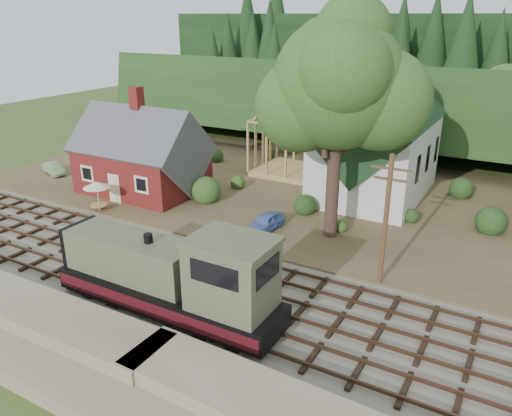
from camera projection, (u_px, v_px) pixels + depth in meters
The scene contains 16 objects.
ground at pixel (230, 296), 28.15m from camera, with size 140.00×140.00×0.00m, color #384C1E.
embankment at pixel (123, 388), 21.26m from camera, with size 64.00×5.00×1.60m, color #7F7259.
railroad_bed at pixel (230, 295), 28.12m from camera, with size 64.00×11.00×0.16m, color #726B5B.
village_flat at pixel (343, 198), 42.68m from camera, with size 64.00×26.00×0.30m, color brown.
hillside at pixel (410, 142), 62.18m from camera, with size 70.00×28.00×8.00m, color #1E3F19.
ridge at pixel (436, 120), 75.14m from camera, with size 80.00×20.00×12.00m, color black.
depot at pixel (142, 158), 43.26m from camera, with size 10.80×7.41×9.00m.
church at pixel (377, 140), 41.29m from camera, with size 8.40×15.17×13.00m.
timber_frame at pixel (300, 145), 47.55m from camera, with size 8.20×6.20×6.99m.
lattice_tower at pixel (327, 66), 49.96m from camera, with size 3.20×3.20×12.12m.
big_tree at pixel (341, 93), 31.62m from camera, with size 10.90×8.40×14.70m.
telegraph_pole_near at pixel (386, 220), 27.60m from camera, with size 2.20×0.28×8.00m.
locomotive at pixel (174, 278), 25.58m from camera, with size 12.70×3.17×5.06m.
car_blue at pixel (265, 222), 35.83m from camera, with size 1.46×3.62×1.23m, color #6180D0.
car_green at pixel (54, 168), 48.56m from camera, with size 1.18×3.38×1.12m, color #8AAA76.
patio_set at pixel (97, 186), 39.05m from camera, with size 2.13×2.13×2.37m.
Camera 1 is at (13.34, -20.51, 14.86)m, focal length 35.00 mm.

